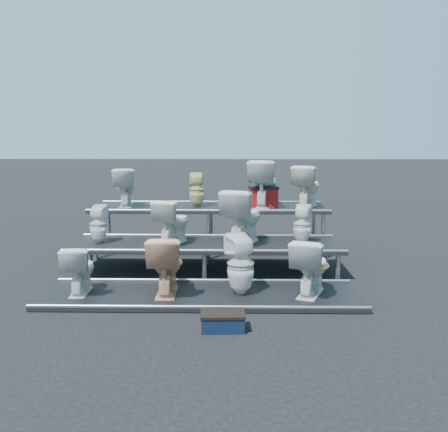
{
  "coord_description": "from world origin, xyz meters",
  "views": [
    {
      "loc": [
        0.42,
        -7.67,
        2.12
      ],
      "look_at": [
        0.28,
        0.1,
        0.88
      ],
      "focal_mm": 40.0,
      "sensor_mm": 36.0,
      "label": 1
    }
  ],
  "objects_px": {
    "toilet_0": "(80,269)",
    "toilet_7": "(302,224)",
    "toilet_4": "(98,224)",
    "toilet_6": "(243,216)",
    "toilet_11": "(307,186)",
    "toilet_2": "(241,264)",
    "toilet_1": "(166,264)",
    "toilet_3": "(311,266)",
    "toilet_8": "(125,187)",
    "toilet_5": "(173,221)",
    "red_crate": "(263,198)",
    "step_stool": "(223,323)",
    "toilet_9": "(197,190)",
    "toilet_10": "(264,183)"
  },
  "relations": [
    {
      "from": "toilet_3",
      "to": "toilet_7",
      "type": "distance_m",
      "value": 1.34
    },
    {
      "from": "toilet_9",
      "to": "toilet_10",
      "type": "height_order",
      "value": "toilet_10"
    },
    {
      "from": "toilet_5",
      "to": "toilet_9",
      "type": "xyz_separation_m",
      "value": [
        0.29,
        1.3,
        0.36
      ]
    },
    {
      "from": "toilet_3",
      "to": "toilet_10",
      "type": "height_order",
      "value": "toilet_10"
    },
    {
      "from": "toilet_1",
      "to": "toilet_0",
      "type": "bearing_deg",
      "value": -1.04
    },
    {
      "from": "toilet_0",
      "to": "toilet_11",
      "type": "bearing_deg",
      "value": -143.99
    },
    {
      "from": "toilet_2",
      "to": "toilet_7",
      "type": "xyz_separation_m",
      "value": [
        0.98,
        1.3,
        0.31
      ]
    },
    {
      "from": "toilet_5",
      "to": "red_crate",
      "type": "distance_m",
      "value": 1.95
    },
    {
      "from": "toilet_3",
      "to": "toilet_9",
      "type": "xyz_separation_m",
      "value": [
        -1.68,
        2.6,
        0.73
      ]
    },
    {
      "from": "toilet_2",
      "to": "toilet_11",
      "type": "height_order",
      "value": "toilet_11"
    },
    {
      "from": "toilet_0",
      "to": "step_stool",
      "type": "bearing_deg",
      "value": 148.21
    },
    {
      "from": "toilet_2",
      "to": "red_crate",
      "type": "bearing_deg",
      "value": -124.04
    },
    {
      "from": "toilet_0",
      "to": "toilet_10",
      "type": "xyz_separation_m",
      "value": [
        2.59,
        2.6,
        0.9
      ]
    },
    {
      "from": "toilet_8",
      "to": "toilet_10",
      "type": "relative_size",
      "value": 0.82
    },
    {
      "from": "toilet_4",
      "to": "step_stool",
      "type": "distance_m",
      "value": 3.21
    },
    {
      "from": "toilet_3",
      "to": "toilet_8",
      "type": "xyz_separation_m",
      "value": [
        -2.98,
        2.6,
        0.77
      ]
    },
    {
      "from": "toilet_5",
      "to": "toilet_6",
      "type": "distance_m",
      "value": 1.1
    },
    {
      "from": "toilet_2",
      "to": "toilet_5",
      "type": "xyz_separation_m",
      "value": [
        -1.04,
        1.3,
        0.35
      ]
    },
    {
      "from": "toilet_0",
      "to": "toilet_10",
      "type": "distance_m",
      "value": 3.78
    },
    {
      "from": "toilet_6",
      "to": "toilet_1",
      "type": "bearing_deg",
      "value": 74.24
    },
    {
      "from": "toilet_9",
      "to": "red_crate",
      "type": "height_order",
      "value": "toilet_9"
    },
    {
      "from": "toilet_2",
      "to": "toilet_7",
      "type": "bearing_deg",
      "value": -151.17
    },
    {
      "from": "toilet_11",
      "to": "red_crate",
      "type": "distance_m",
      "value": 0.82
    },
    {
      "from": "toilet_0",
      "to": "toilet_7",
      "type": "height_order",
      "value": "toilet_7"
    },
    {
      "from": "toilet_5",
      "to": "step_stool",
      "type": "xyz_separation_m",
      "value": [
        0.83,
        -2.42,
        -0.72
      ]
    },
    {
      "from": "toilet_10",
      "to": "step_stool",
      "type": "xyz_separation_m",
      "value": [
        -0.67,
        -3.72,
        -1.2
      ]
    },
    {
      "from": "toilet_11",
      "to": "step_stool",
      "type": "bearing_deg",
      "value": 91.46
    },
    {
      "from": "toilet_2",
      "to": "toilet_4",
      "type": "distance_m",
      "value": 2.59
    },
    {
      "from": "toilet_3",
      "to": "toilet_4",
      "type": "xyz_separation_m",
      "value": [
        -3.14,
        1.3,
        0.32
      ]
    },
    {
      "from": "toilet_0",
      "to": "step_stool",
      "type": "xyz_separation_m",
      "value": [
        1.92,
        -1.12,
        -0.3
      ]
    },
    {
      "from": "toilet_3",
      "to": "toilet_7",
      "type": "bearing_deg",
      "value": -70.12
    },
    {
      "from": "toilet_5",
      "to": "red_crate",
      "type": "xyz_separation_m",
      "value": [
        1.49,
        1.25,
        0.22
      ]
    },
    {
      "from": "toilet_3",
      "to": "toilet_5",
      "type": "xyz_separation_m",
      "value": [
        -1.96,
        1.3,
        0.37
      ]
    },
    {
      "from": "toilet_7",
      "to": "toilet_8",
      "type": "height_order",
      "value": "toilet_8"
    },
    {
      "from": "toilet_4",
      "to": "toilet_6",
      "type": "bearing_deg",
      "value": -175.04
    },
    {
      "from": "toilet_10",
      "to": "step_stool",
      "type": "bearing_deg",
      "value": 92.82
    },
    {
      "from": "toilet_4",
      "to": "toilet_11",
      "type": "xyz_separation_m",
      "value": [
        3.45,
        1.3,
        0.48
      ]
    },
    {
      "from": "step_stool",
      "to": "toilet_9",
      "type": "bearing_deg",
      "value": 95.74
    },
    {
      "from": "toilet_4",
      "to": "toilet_10",
      "type": "height_order",
      "value": "toilet_10"
    },
    {
      "from": "toilet_1",
      "to": "toilet_3",
      "type": "relative_size",
      "value": 1.05
    },
    {
      "from": "step_stool",
      "to": "toilet_0",
      "type": "bearing_deg",
      "value": 147.26
    },
    {
      "from": "toilet_1",
      "to": "toilet_3",
      "type": "xyz_separation_m",
      "value": [
        1.91,
        0.0,
        -0.02
      ]
    },
    {
      "from": "toilet_2",
      "to": "toilet_9",
      "type": "xyz_separation_m",
      "value": [
        -0.76,
        2.6,
        0.71
      ]
    },
    {
      "from": "toilet_0",
      "to": "toilet_7",
      "type": "xyz_separation_m",
      "value": [
        3.11,
        1.3,
        0.38
      ]
    },
    {
      "from": "toilet_1",
      "to": "toilet_9",
      "type": "xyz_separation_m",
      "value": [
        0.23,
        2.6,
        0.71
      ]
    },
    {
      "from": "toilet_7",
      "to": "toilet_8",
      "type": "xyz_separation_m",
      "value": [
        -3.04,
        1.3,
        0.44
      ]
    },
    {
      "from": "toilet_7",
      "to": "toilet_9",
      "type": "height_order",
      "value": "toilet_9"
    },
    {
      "from": "toilet_2",
      "to": "toilet_3",
      "type": "xyz_separation_m",
      "value": [
        0.92,
        0.0,
        -0.02
      ]
    },
    {
      "from": "toilet_4",
      "to": "toilet_8",
      "type": "bearing_deg",
      "value": -91.82
    },
    {
      "from": "toilet_10",
      "to": "red_crate",
      "type": "distance_m",
      "value": 0.26
    }
  ]
}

